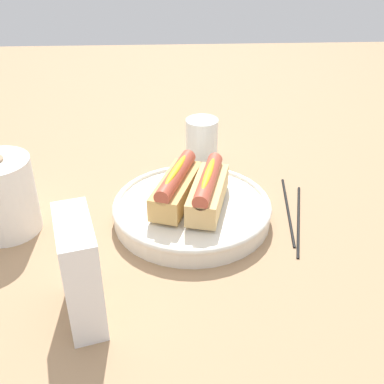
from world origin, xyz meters
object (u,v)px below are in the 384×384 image
at_px(chopstick_near, 288,209).
at_px(water_glass, 202,142).
at_px(hotdog_front, 208,190).
at_px(paper_towel_roll, 2,196).
at_px(hotdog_back, 176,186).
at_px(napkin_box, 80,271).
at_px(chopstick_far, 299,219).
at_px(serving_bowl, 192,210).

bearing_deg(chopstick_near, water_glass, 40.98).
xyz_separation_m(hotdog_front, water_glass, (0.24, -0.01, -0.02)).
bearing_deg(hotdog_front, paper_towel_roll, 90.76).
bearing_deg(hotdog_front, chopstick_near, -79.36).
distance_m(hotdog_back, chopstick_near, 0.21).
xyz_separation_m(napkin_box, chopstick_near, (0.24, -0.33, -0.07)).
bearing_deg(chopstick_far, chopstick_near, 35.81).
height_order(hotdog_back, chopstick_far, hotdog_back).
distance_m(serving_bowl, chopstick_near, 0.18).
distance_m(paper_towel_roll, chopstick_far, 0.50).
xyz_separation_m(napkin_box, chopstick_far, (0.21, -0.34, -0.07)).
xyz_separation_m(water_glass, chopstick_far, (-0.24, -0.15, -0.04)).
height_order(paper_towel_roll, chopstick_near, paper_towel_roll).
height_order(water_glass, chopstick_far, water_glass).
bearing_deg(hotdog_back, chopstick_near, -86.52).
distance_m(hotdog_front, napkin_box, 0.28).
distance_m(serving_bowl, napkin_box, 0.27).
bearing_deg(water_glass, hotdog_front, 178.63).
bearing_deg(hotdog_back, serving_bowl, -106.44).
relative_size(water_glass, paper_towel_roll, 0.67).
height_order(napkin_box, chopstick_near, napkin_box).
relative_size(hotdog_back, chopstick_far, 0.72).
relative_size(hotdog_front, water_glass, 1.75).
relative_size(serving_bowl, hotdog_front, 1.74).
height_order(hotdog_front, water_glass, hotdog_front).
height_order(hotdog_back, paper_towel_roll, paper_towel_roll).
relative_size(hotdog_front, paper_towel_roll, 1.18).
xyz_separation_m(paper_towel_roll, napkin_box, (-0.21, -0.16, 0.01)).
distance_m(serving_bowl, paper_towel_roll, 0.32).
bearing_deg(hotdog_back, hotdog_front, -106.44).
relative_size(serving_bowl, paper_towel_roll, 2.04).
xyz_separation_m(hotdog_front, hotdog_back, (0.02, 0.05, 0.00)).
bearing_deg(hotdog_back, chopstick_far, -94.78).
bearing_deg(paper_towel_roll, water_glass, -54.67).
bearing_deg(water_glass, paper_towel_roll, 125.33).
bearing_deg(paper_towel_roll, chopstick_far, -89.74).
height_order(hotdog_back, chopstick_near, hotdog_back).
distance_m(hotdog_back, napkin_box, 0.26).
bearing_deg(chopstick_far, napkin_box, 135.44).
relative_size(hotdog_front, napkin_box, 1.05).
relative_size(hotdog_back, chopstick_near, 0.72).
bearing_deg(water_glass, serving_bowl, 172.11).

